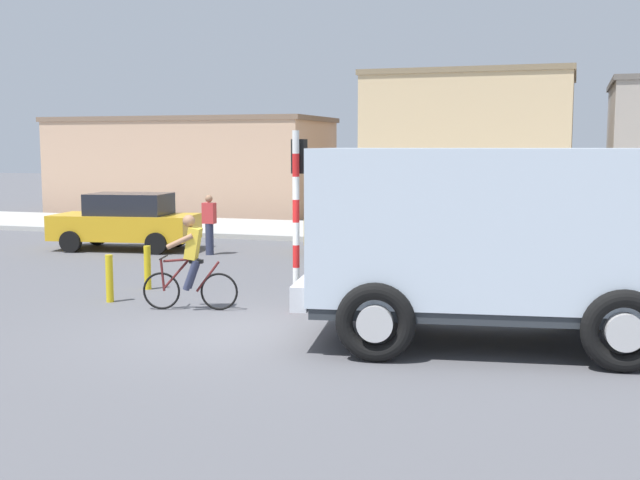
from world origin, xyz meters
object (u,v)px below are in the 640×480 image
cyclist (190,262)px  pedestrian_near_kerb (209,224)px  car_red_near (126,221)px  car_far_side (379,224)px  traffic_light_pole (297,195)px  bollard_near (109,278)px  bollard_far (147,268)px  truck_foreground (491,233)px  car_white_mid (591,251)px

cyclist → pedestrian_near_kerb: (-2.85, 6.70, -0.02)m
car_red_near → cyclist: bearing=-51.3°
car_far_side → pedestrian_near_kerb: pedestrian_near_kerb is taller
traffic_light_pole → bollard_near: 4.01m
traffic_light_pole → bollard_far: size_ratio=3.56×
car_red_near → bollard_near: car_red_near is taller
truck_foreground → cyclist: bearing=171.1°
truck_foreground → cyclist: 5.47m
truck_foreground → car_far_side: bearing=113.0°
truck_foreground → cyclist: (-5.34, 0.84, -0.80)m
truck_foreground → pedestrian_near_kerb: truck_foreground is taller
bollard_far → cyclist: bearing=-41.4°
truck_foreground → car_red_near: (-10.91, 7.80, -0.85)m
bollard_near → traffic_light_pole: bearing=4.6°
cyclist → car_far_side: (1.45, 8.33, -0.05)m
pedestrian_near_kerb → bollard_far: size_ratio=1.80×
bollard_near → bollard_far: same height
pedestrian_near_kerb → bollard_far: pedestrian_near_kerb is taller
bollard_near → pedestrian_near_kerb: bearing=99.3°
pedestrian_near_kerb → bollard_far: bearing=-78.3°
traffic_light_pole → bollard_far: bearing=163.2°
cyclist → traffic_light_pole: size_ratio=0.54×
car_far_side → bollard_near: size_ratio=4.73×
traffic_light_pole → car_far_side: traffic_light_pole is taller
car_red_near → pedestrian_near_kerb: 2.73m
truck_foreground → car_far_side: truck_foreground is taller
cyclist → bollard_near: 1.85m
cyclist → traffic_light_pole: 2.27m
car_far_side → truck_foreground: bearing=-67.0°
car_white_mid → bollard_far: 9.04m
truck_foreground → car_white_mid: bearing=73.1°
bollard_near → bollard_far: bearing=90.0°
car_white_mid → car_far_side: size_ratio=0.95×
car_far_side → car_red_near: bearing=-169.0°
car_red_near → car_far_side: size_ratio=0.99×
car_far_side → pedestrian_near_kerb: size_ratio=2.63×
car_far_side → cyclist: bearing=-99.9°
cyclist → car_white_mid: (6.86, 4.16, -0.05)m
truck_foreground → pedestrian_near_kerb: size_ratio=3.54×
car_white_mid → pedestrian_near_kerb: pedestrian_near_kerb is taller
car_far_side → pedestrian_near_kerb: (-4.30, -1.63, 0.03)m
car_white_mid → pedestrian_near_kerb: (-9.72, 2.54, 0.03)m
cyclist → car_far_side: cyclist is taller
truck_foreground → bollard_far: size_ratio=6.36×
cyclist → car_far_side: 8.46m
car_red_near → bollard_near: size_ratio=4.68×
truck_foreground → pedestrian_near_kerb: (-8.20, 7.54, -0.82)m
car_white_mid → bollard_near: car_white_mid is taller
bollard_near → cyclist: bearing=-5.8°
pedestrian_near_kerb → car_far_side: bearing=20.7°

